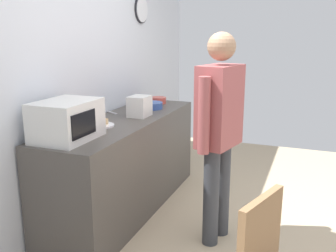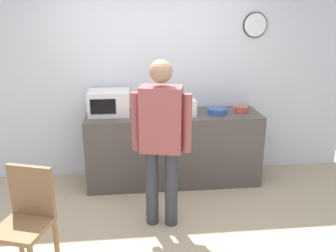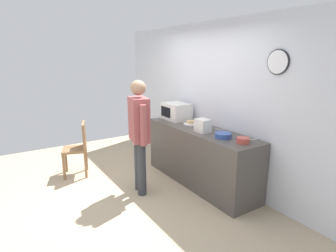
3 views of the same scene
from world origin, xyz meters
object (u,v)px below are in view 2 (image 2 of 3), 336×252
at_px(cereal_bowl, 241,109).
at_px(wooden_chair, 27,217).
at_px(sandwich_plate, 146,112).
at_px(salad_bowl, 217,111).
at_px(toaster, 187,108).
at_px(spoon_utensil, 186,108).
at_px(microwave, 109,103).
at_px(fork_utensil, 235,107).
at_px(person_standing, 161,134).

bearing_deg(cereal_bowl, wooden_chair, -145.11).
height_order(sandwich_plate, salad_bowl, salad_bowl).
height_order(sandwich_plate, wooden_chair, sandwich_plate).
bearing_deg(salad_bowl, toaster, -172.95).
relative_size(sandwich_plate, spoon_utensil, 1.49).
relative_size(microwave, wooden_chair, 0.53).
xyz_separation_m(fork_utensil, person_standing, (-1.09, -1.21, 0.08)).
relative_size(person_standing, wooden_chair, 1.83).
bearing_deg(microwave, person_standing, -61.80).
bearing_deg(cereal_bowl, person_standing, -138.26).
bearing_deg(spoon_utensil, toaster, -97.21).
bearing_deg(toaster, person_standing, -113.63).
bearing_deg(cereal_bowl, sandwich_plate, 177.65).
height_order(microwave, person_standing, person_standing).
distance_m(microwave, cereal_bowl, 1.67).
xyz_separation_m(salad_bowl, toaster, (-0.40, -0.05, 0.07)).
bearing_deg(toaster, spoon_utensil, 82.79).
distance_m(cereal_bowl, spoon_utensil, 0.72).
relative_size(toaster, person_standing, 0.13).
bearing_deg(microwave, spoon_utensil, 10.34).
xyz_separation_m(microwave, sandwich_plate, (0.45, -0.00, -0.13)).
bearing_deg(fork_utensil, wooden_chair, -141.28).
distance_m(cereal_bowl, wooden_chair, 2.81).
bearing_deg(sandwich_plate, cereal_bowl, -2.35).
height_order(cereal_bowl, person_standing, person_standing).
xyz_separation_m(fork_utensil, wooden_chair, (-2.26, -1.81, -0.40)).
bearing_deg(person_standing, wooden_chair, -152.87).
xyz_separation_m(salad_bowl, person_standing, (-0.79, -0.94, 0.05)).
relative_size(salad_bowl, toaster, 1.09).
height_order(salad_bowl, cereal_bowl, cereal_bowl).
bearing_deg(wooden_chair, salad_bowl, 38.16).
height_order(microwave, sandwich_plate, microwave).
bearing_deg(toaster, microwave, 170.65).
relative_size(microwave, fork_utensil, 2.94).
height_order(toaster, fork_utensil, toaster).
distance_m(salad_bowl, person_standing, 1.22).
relative_size(toaster, spoon_utensil, 1.29).
height_order(microwave, fork_utensil, microwave).
distance_m(sandwich_plate, spoon_utensil, 0.57).
xyz_separation_m(toaster, spoon_utensil, (0.04, 0.34, -0.10)).
height_order(sandwich_plate, cereal_bowl, cereal_bowl).
bearing_deg(salad_bowl, fork_utensil, 42.14).
relative_size(microwave, toaster, 2.27).
xyz_separation_m(cereal_bowl, spoon_utensil, (-0.68, 0.24, -0.03)).
xyz_separation_m(cereal_bowl, fork_utensil, (-0.02, 0.22, -0.03)).
height_order(microwave, cereal_bowl, microwave).
height_order(spoon_utensil, person_standing, person_standing).
height_order(microwave, wooden_chair, microwave).
distance_m(sandwich_plate, person_standing, 1.05).
distance_m(fork_utensil, person_standing, 1.63).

